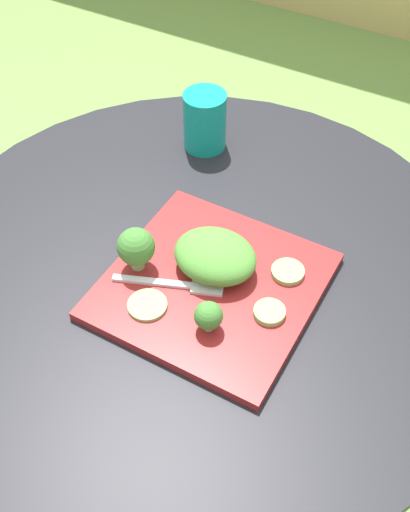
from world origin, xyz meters
name	(u,v)px	position (x,y,z in m)	size (l,w,h in m)	color
ground_plane	(201,467)	(0.00, 0.00, 0.00)	(12.00, 12.00, 0.00)	#70994C
patio_table	(199,363)	(0.00, 0.00, 0.43)	(0.84, 0.84, 0.70)	black
salad_plate	(212,286)	(0.04, -0.04, 0.71)	(0.28, 0.28, 0.01)	maroon
drinking_glass	(205,124)	(-0.13, 0.24, 0.75)	(0.07, 0.07, 0.10)	#149989
fork	(179,285)	(0.01, -0.06, 0.72)	(0.15, 0.07, 0.00)	silver
lettuce_mound	(215,256)	(0.03, -0.01, 0.74)	(0.12, 0.10, 0.05)	#519338
broccoli_floret_0	(208,316)	(0.08, -0.10, 0.74)	(0.04, 0.04, 0.05)	#99B770
broccoli_floret_1	(136,247)	(-0.06, -0.06, 0.75)	(0.05, 0.05, 0.07)	#99B770
cucumber_slice_0	(269,312)	(0.13, -0.05, 0.72)	(0.04, 0.04, 0.01)	#8EB766
cucumber_slice_1	(288,272)	(0.13, 0.03, 0.72)	(0.05, 0.05, 0.01)	#8EB766
cucumber_slice_2	(147,305)	(-0.01, -0.11, 0.72)	(0.05, 0.05, 0.01)	#8EB766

